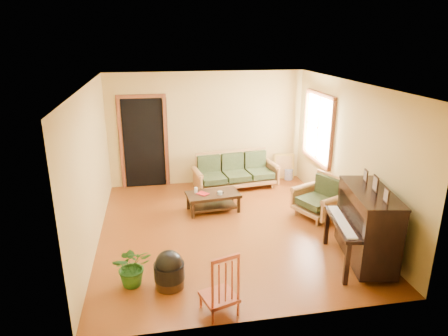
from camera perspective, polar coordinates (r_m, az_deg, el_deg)
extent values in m
plane|color=#59270B|center=(7.37, 0.38, -8.62)|extent=(5.00, 5.00, 0.00)
cube|color=black|center=(9.23, -11.38, 3.47)|extent=(1.08, 0.16, 2.05)
cube|color=white|center=(8.67, 13.35, 5.61)|extent=(0.12, 1.36, 1.46)
cube|color=#A26E3B|center=(9.10, 1.73, -0.45)|extent=(1.99, 1.05, 0.81)
cube|color=black|center=(8.00, -1.57, -4.88)|extent=(1.09, 0.67, 0.38)
cube|color=#A26E3B|center=(7.86, 13.24, -4.06)|extent=(1.05, 1.07, 0.82)
cube|color=black|center=(6.46, 19.74, -8.03)|extent=(1.03, 1.47, 1.19)
cylinder|color=black|center=(5.79, -7.81, -14.71)|extent=(0.52, 0.52, 0.41)
cube|color=maroon|center=(5.17, -0.71, -15.90)|extent=(0.53, 0.55, 0.88)
cube|color=gold|center=(9.83, 8.56, 0.29)|extent=(0.50, 0.21, 0.65)
cylinder|color=#354A9F|center=(9.86, 9.22, -0.89)|extent=(0.26, 0.26, 0.26)
imported|color=#215117|center=(5.87, -12.92, -13.47)|extent=(0.57, 0.51, 0.60)
imported|color=maroon|center=(7.82, -3.43, -3.87)|extent=(0.26, 0.27, 0.02)
cylinder|color=white|center=(7.95, -4.03, -3.16)|extent=(0.08, 0.08, 0.11)
cylinder|color=silver|center=(7.86, -0.58, -3.57)|extent=(0.12, 0.12, 0.06)
cube|color=black|center=(7.94, -0.51, -3.52)|extent=(0.15, 0.09, 0.01)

